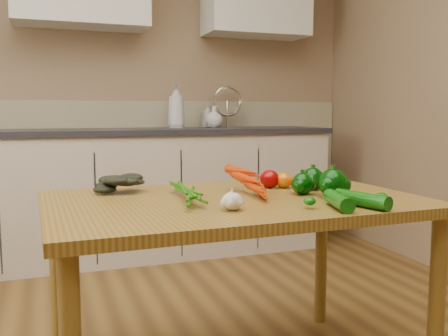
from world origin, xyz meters
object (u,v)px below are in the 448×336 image
at_px(pepper_a, 302,184).
at_px(zucchini_a, 362,200).
at_px(soap_bottle_c, 214,117).
at_px(soap_bottle_b, 208,116).
at_px(garlic_bulb, 232,201).
at_px(tomato_c, 301,181).
at_px(pepper_b, 313,179).
at_px(carrot_bunch, 231,188).
at_px(pepper_c, 333,183).
at_px(soap_bottle_a, 176,106).
at_px(leafy_greens, 121,181).
at_px(zucchini_b, 338,201).
at_px(table, 234,219).
at_px(tomato_b, 284,180).
at_px(tomato_a, 270,179).

distance_m(pepper_a, zucchini_a, 0.30).
bearing_deg(soap_bottle_c, soap_bottle_b, 43.45).
distance_m(garlic_bulb, tomato_c, 0.54).
bearing_deg(pepper_b, zucchini_a, -94.83).
distance_m(carrot_bunch, pepper_c, 0.37).
height_order(pepper_a, tomato_c, pepper_a).
height_order(soap_bottle_a, leafy_greens, soap_bottle_a).
bearing_deg(leafy_greens, zucchini_b, -41.57).
xyz_separation_m(garlic_bulb, pepper_a, (0.36, 0.20, 0.01)).
height_order(pepper_a, pepper_b, pepper_b).
height_order(soap_bottle_b, tomato_c, soap_bottle_b).
relative_size(soap_bottle_a, leafy_greens, 1.69).
height_order(soap_bottle_c, zucchini_b, soap_bottle_c).
height_order(garlic_bulb, pepper_c, pepper_c).
bearing_deg(table, soap_bottle_b, 73.36).
bearing_deg(soap_bottle_a, pepper_c, -81.42).
bearing_deg(table, garlic_bulb, -114.06).
distance_m(soap_bottle_b, leafy_greens, 2.01).
bearing_deg(pepper_a, table, 176.19).
xyz_separation_m(table, pepper_c, (0.34, -0.11, 0.13)).
bearing_deg(tomato_b, zucchini_a, -83.18).
xyz_separation_m(carrot_bunch, zucchini_a, (0.33, -0.33, -0.01)).
height_order(tomato_c, zucchini_b, tomato_c).
bearing_deg(pepper_a, tomato_a, 104.41).
distance_m(carrot_bunch, pepper_b, 0.37).
bearing_deg(tomato_c, tomato_b, 151.91).
distance_m(soap_bottle_b, pepper_b, 1.97).
xyz_separation_m(carrot_bunch, pepper_a, (0.27, -0.05, 0.01)).
xyz_separation_m(carrot_bunch, tomato_b, (0.28, 0.12, -0.00)).
distance_m(soap_bottle_a, carrot_bunch, 1.91).
bearing_deg(tomato_b, tomato_a, 160.82).
relative_size(carrot_bunch, pepper_c, 2.37).
height_order(table, soap_bottle_a, soap_bottle_a).
distance_m(pepper_a, pepper_c, 0.12).
bearing_deg(zucchini_a, tomato_a, 102.96).
bearing_deg(zucchini_a, pepper_c, 86.74).
height_order(soap_bottle_b, pepper_c, soap_bottle_b).
distance_m(soap_bottle_a, tomato_a, 1.75).
bearing_deg(soap_bottle_c, tomato_a, -156.61).
bearing_deg(pepper_c, carrot_bunch, 157.40).
distance_m(soap_bottle_a, leafy_greens, 1.79).
bearing_deg(soap_bottle_c, carrot_bunch, -162.18).
bearing_deg(pepper_c, zucchini_a, -93.26).
bearing_deg(tomato_b, soap_bottle_c, 80.52).
relative_size(carrot_bunch, pepper_b, 2.80).
bearing_deg(leafy_greens, pepper_b, -13.61).
distance_m(garlic_bulb, pepper_c, 0.44).
height_order(soap_bottle_c, garlic_bulb, soap_bottle_c).
relative_size(carrot_bunch, garlic_bulb, 3.64).
bearing_deg(garlic_bulb, pepper_c, 13.28).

